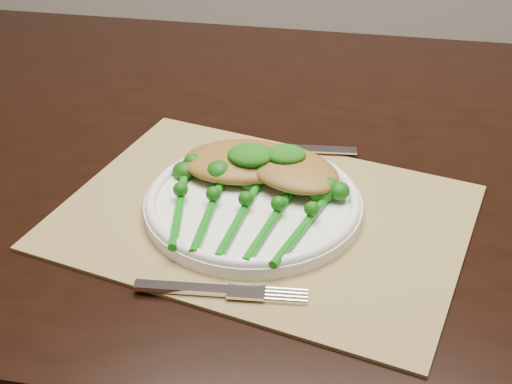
# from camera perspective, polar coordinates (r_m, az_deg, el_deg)

# --- Properties ---
(dining_table) EXTENTS (1.67, 1.04, 0.75)m
(dining_table) POSITION_cam_1_polar(r_m,az_deg,el_deg) (1.19, 4.37, -12.43)
(dining_table) COLOR black
(dining_table) RESTS_ON ground
(placemat) EXTENTS (0.54, 0.46, 0.00)m
(placemat) POSITION_cam_1_polar(r_m,az_deg,el_deg) (0.83, 0.57, -1.97)
(placemat) COLOR olive
(placemat) RESTS_ON dining_table
(dinner_plate) EXTENTS (0.25, 0.25, 0.02)m
(dinner_plate) POSITION_cam_1_polar(r_m,az_deg,el_deg) (0.83, -0.23, -0.84)
(dinner_plate) COLOR white
(dinner_plate) RESTS_ON placemat
(knife) EXTENTS (0.19, 0.02, 0.01)m
(knife) POSITION_cam_1_polar(r_m,az_deg,el_deg) (0.95, 1.24, 3.58)
(knife) COLOR silver
(knife) RESTS_ON placemat
(fork) EXTENTS (0.18, 0.02, 0.01)m
(fork) POSITION_cam_1_polar(r_m,az_deg,el_deg) (0.72, -1.94, -7.94)
(fork) COLOR silver
(fork) RESTS_ON placemat
(chicken_fillet_left) EXTENTS (0.15, 0.11, 0.03)m
(chicken_fillet_left) POSITION_cam_1_polar(r_m,az_deg,el_deg) (0.87, -1.18, 2.47)
(chicken_fillet_left) COLOR olive
(chicken_fillet_left) RESTS_ON dinner_plate
(chicken_fillet_right) EXTENTS (0.16, 0.15, 0.03)m
(chicken_fillet_right) POSITION_cam_1_polar(r_m,az_deg,el_deg) (0.85, 2.84, 1.87)
(chicken_fillet_right) COLOR olive
(chicken_fillet_right) RESTS_ON dinner_plate
(pesto_dollop_left) EXTENTS (0.06, 0.05, 0.02)m
(pesto_dollop_left) POSITION_cam_1_polar(r_m,az_deg,el_deg) (0.85, -0.44, 2.97)
(pesto_dollop_left) COLOR #0E460A
(pesto_dollop_left) RESTS_ON chicken_fillet_left
(pesto_dollop_right) EXTENTS (0.05, 0.04, 0.02)m
(pesto_dollop_right) POSITION_cam_1_polar(r_m,az_deg,el_deg) (0.85, 2.41, 3.02)
(pesto_dollop_right) COLOR #0E460A
(pesto_dollop_right) RESTS_ON chicken_fillet_right
(broccolini_bundle) EXTENTS (0.20, 0.21, 0.04)m
(broccolini_bundle) POSITION_cam_1_polar(r_m,az_deg,el_deg) (0.79, -1.29, -2.01)
(broccolini_bundle) COLOR #0D670F
(broccolini_bundle) RESTS_ON dinner_plate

